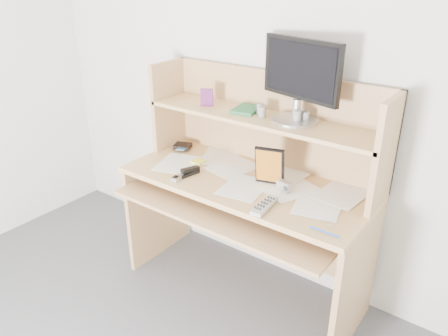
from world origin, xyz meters
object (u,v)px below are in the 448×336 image
Objects in this scene: monitor at (300,78)px; game_case at (270,166)px; desk at (252,184)px; tv_remote at (264,205)px; keyboard at (265,211)px.

game_case is at bearing -92.10° from monitor.
tv_remote is at bearing -48.53° from desk.
desk is 3.31× the size of keyboard.
game_case is (-0.11, 0.23, 0.10)m from tv_remote.
keyboard is at bearing -42.54° from desk.
game_case is at bearing 101.32° from keyboard.
keyboard is at bearing -83.72° from game_case.
desk is 0.39m from tv_remote.
keyboard is 2.07× the size of tv_remote.
tv_remote is 0.27m from game_case.
keyboard is (0.19, -0.17, -0.03)m from desk.
keyboard is 1.94× the size of game_case.
monitor is at bearing 92.17° from tv_remote.
desk is 6.43× the size of game_case.
tv_remote is at bearing -71.93° from keyboard.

